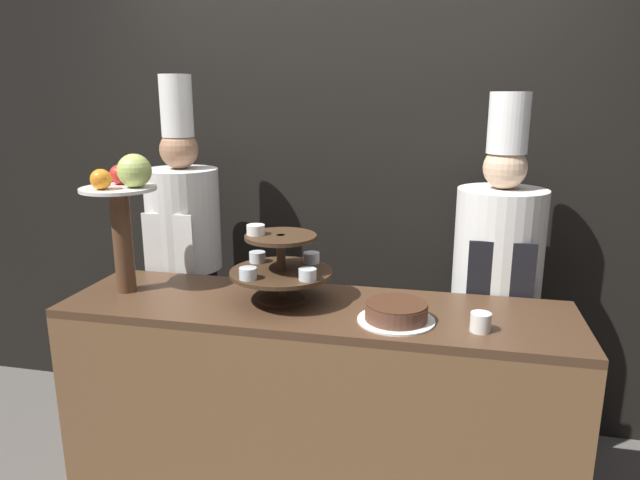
{
  "coord_description": "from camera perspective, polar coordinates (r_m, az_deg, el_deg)",
  "views": [
    {
      "loc": [
        0.49,
        -1.84,
        1.77
      ],
      "look_at": [
        0.0,
        0.38,
        1.19
      ],
      "focal_mm": 32.0,
      "sensor_mm": 36.0,
      "label": 1
    }
  ],
  "objects": [
    {
      "name": "wall_back",
      "position": [
        3.05,
        3.15,
        7.28
      ],
      "size": [
        10.0,
        0.06,
        2.8
      ],
      "color": "black",
      "rests_on": "ground_plane"
    },
    {
      "name": "cake_round",
      "position": [
        2.18,
        7.63,
        -7.2
      ],
      "size": [
        0.29,
        0.29,
        0.07
      ],
      "color": "white",
      "rests_on": "buffet_counter"
    },
    {
      "name": "cup_white",
      "position": [
        2.16,
        15.76,
        -7.91
      ],
      "size": [
        0.07,
        0.07,
        0.07
      ],
      "color": "white",
      "rests_on": "buffet_counter"
    },
    {
      "name": "fruit_pedestal",
      "position": [
        2.53,
        -19.01,
        3.75
      ],
      "size": [
        0.31,
        0.31,
        0.6
      ],
      "color": "brown",
      "rests_on": "buffet_counter"
    },
    {
      "name": "tiered_stand",
      "position": [
        2.33,
        -3.98,
        -2.48
      ],
      "size": [
        0.42,
        0.42,
        0.32
      ],
      "color": "#3D2819",
      "rests_on": "buffet_counter"
    },
    {
      "name": "chef_center_left",
      "position": [
        2.75,
        17.21,
        -3.7
      ],
      "size": [
        0.4,
        0.4,
        1.79
      ],
      "color": "#28282D",
      "rests_on": "ground_plane"
    },
    {
      "name": "buffet_counter",
      "position": [
        2.54,
        -0.51,
        -16.53
      ],
      "size": [
        2.08,
        0.56,
        0.94
      ],
      "color": "brown",
      "rests_on": "ground_plane"
    },
    {
      "name": "chef_left",
      "position": [
        3.02,
        -13.35,
        -1.09
      ],
      "size": [
        0.37,
        0.37,
        1.87
      ],
      "color": "black",
      "rests_on": "ground_plane"
    }
  ]
}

